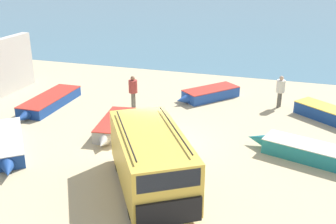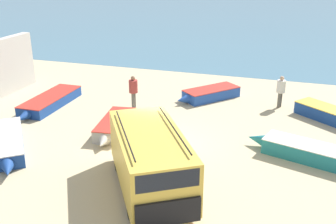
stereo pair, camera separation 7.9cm
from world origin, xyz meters
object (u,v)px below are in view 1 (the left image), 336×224
fishing_rowboat_4 (7,144)px  fisherman_0 (133,89)px  fishing_rowboat_3 (115,126)px  fishing_rowboat_0 (209,94)px  fishing_rowboat_1 (49,102)px  fisherman_1 (280,89)px  parked_van (151,159)px  fishing_rowboat_2 (307,151)px  fishing_rowboat_5 (333,116)px

fishing_rowboat_4 → fisherman_0: bearing=114.9°
fishing_rowboat_3 → fisherman_0: 3.48m
fishing_rowboat_0 → fishing_rowboat_1: fishing_rowboat_0 is taller
fishing_rowboat_0 → fisherman_1: bearing=128.2°
parked_van → fishing_rowboat_3: parked_van is taller
fisherman_0 → fishing_rowboat_4: bearing=-115.0°
fishing_rowboat_1 → fishing_rowboat_2: (13.73, -2.13, 0.04)m
fishing_rowboat_0 → fishing_rowboat_2: bearing=82.3°
fishing_rowboat_1 → fishing_rowboat_3: bearing=66.8°
parked_van → fishing_rowboat_0: parked_van is taller
fishing_rowboat_2 → fisherman_1: bearing=-59.7°
fishing_rowboat_2 → fishing_rowboat_3: 8.74m
fishing_rowboat_2 → fisherman_0: (-9.14, 3.42, 0.76)m
fishing_rowboat_5 → fishing_rowboat_4: bearing=-113.0°
fisherman_0 → fishing_rowboat_5: bearing=7.3°
fishing_rowboat_2 → fishing_rowboat_0: bearing=-31.4°
fishing_rowboat_1 → fisherman_0: (4.59, 1.29, 0.81)m
fishing_rowboat_3 → fisherman_1: fisherman_1 is taller
fishing_rowboat_1 → fishing_rowboat_5: (15.06, 2.46, 0.04)m
fishing_rowboat_2 → fisherman_1: 6.17m
parked_van → fisherman_1: 10.81m
fishing_rowboat_1 → fishing_rowboat_2: size_ratio=1.09×
fishing_rowboat_3 → fisherman_1: 9.45m
fishing_rowboat_4 → fishing_rowboat_2: bearing=65.2°
fishing_rowboat_0 → fishing_rowboat_1: bearing=-23.5°
fishing_rowboat_1 → fishing_rowboat_2: fishing_rowboat_2 is taller
fishing_rowboat_2 → fishing_rowboat_4: fishing_rowboat_2 is taller
fishing_rowboat_4 → fishing_rowboat_5: fishing_rowboat_5 is taller
fishing_rowboat_5 → fisherman_1: 3.15m
fishing_rowboat_4 → fishing_rowboat_5: (13.67, 7.76, 0.02)m
parked_van → fishing_rowboat_2: parked_van is taller
parked_van → fisherman_0: 8.39m
fishing_rowboat_0 → fishing_rowboat_4: (-6.89, -9.30, 0.00)m
fishing_rowboat_0 → fisherman_0: size_ratio=2.03×
fishing_rowboat_2 → fishing_rowboat_4: (-12.34, -3.17, -0.02)m
fishing_rowboat_0 → fishing_rowboat_3: (-3.30, -6.08, -0.00)m
fishing_rowboat_2 → fisherman_0: 9.79m
parked_van → fishing_rowboat_4: parked_van is taller
fishing_rowboat_3 → fisherman_1: size_ratio=2.25×
parked_van → fishing_rowboat_3: (-3.35, 4.14, -0.89)m
fishing_rowboat_0 → fishing_rowboat_2: size_ratio=0.76×
fisherman_0 → fisherman_1: fisherman_0 is taller
fishing_rowboat_1 → fishing_rowboat_4: bearing=14.1°
fishing_rowboat_2 → fishing_rowboat_1: bearing=8.2°
fisherman_1 → parked_van: bearing=-87.6°
fishing_rowboat_4 → fisherman_1: fisherman_1 is taller
fishing_rowboat_2 → parked_van: bearing=54.2°
fishing_rowboat_0 → fisherman_0: bearing=-13.0°
fisherman_1 → fishing_rowboat_4: bearing=-116.1°
fishing_rowboat_1 → fishing_rowboat_5: size_ratio=1.32×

